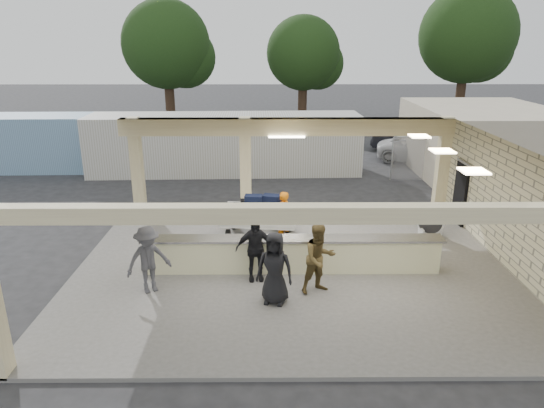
{
  "coord_description": "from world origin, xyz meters",
  "views": [
    {
      "loc": [
        -0.63,
        -12.62,
        6.16
      ],
      "look_at": [
        -0.55,
        1.0,
        1.54
      ],
      "focal_mm": 32.0,
      "sensor_mm": 36.0,
      "label": 1
    }
  ],
  "objects_px": {
    "baggage_counter": "(292,254)",
    "container_white": "(225,144)",
    "passenger_a": "(319,259)",
    "passenger_c": "(148,260)",
    "passenger_b": "(255,249)",
    "drum_fan": "(431,221)",
    "car_dark": "(413,139)",
    "passenger_d": "(275,268)",
    "luggage_cart": "(259,214)",
    "car_white_a": "(422,150)",
    "container_blue": "(69,142)",
    "baggage_handler": "(283,217)",
    "car_white_b": "(515,143)"
  },
  "relations": [
    {
      "from": "passenger_d",
      "to": "car_dark",
      "type": "relative_size",
      "value": 0.4
    },
    {
      "from": "baggage_handler",
      "to": "car_dark",
      "type": "distance_m",
      "value": 15.51
    },
    {
      "from": "baggage_handler",
      "to": "passenger_c",
      "type": "height_order",
      "value": "passenger_c"
    },
    {
      "from": "baggage_handler",
      "to": "car_white_b",
      "type": "xyz_separation_m",
      "value": [
        13.42,
        12.48,
        -0.26
      ]
    },
    {
      "from": "baggage_handler",
      "to": "car_white_a",
      "type": "distance_m",
      "value": 13.31
    },
    {
      "from": "passenger_b",
      "to": "car_dark",
      "type": "xyz_separation_m",
      "value": [
        8.66,
        15.99,
        -0.21
      ]
    },
    {
      "from": "luggage_cart",
      "to": "passenger_a",
      "type": "bearing_deg",
      "value": -60.06
    },
    {
      "from": "passenger_c",
      "to": "luggage_cart",
      "type": "bearing_deg",
      "value": 22.21
    },
    {
      "from": "passenger_a",
      "to": "car_dark",
      "type": "height_order",
      "value": "passenger_a"
    },
    {
      "from": "drum_fan",
      "to": "passenger_d",
      "type": "bearing_deg",
      "value": -111.12
    },
    {
      "from": "baggage_counter",
      "to": "luggage_cart",
      "type": "relative_size",
      "value": 3.26
    },
    {
      "from": "car_dark",
      "to": "container_blue",
      "type": "bearing_deg",
      "value": 120.62
    },
    {
      "from": "luggage_cart",
      "to": "car_white_a",
      "type": "bearing_deg",
      "value": 57.95
    },
    {
      "from": "passenger_a",
      "to": "passenger_c",
      "type": "relative_size",
      "value": 1.04
    },
    {
      "from": "container_blue",
      "to": "passenger_b",
      "type": "bearing_deg",
      "value": -53.28
    },
    {
      "from": "drum_fan",
      "to": "passenger_d",
      "type": "relative_size",
      "value": 0.53
    },
    {
      "from": "baggage_handler",
      "to": "car_white_a",
      "type": "xyz_separation_m",
      "value": [
        7.67,
        10.87,
        -0.27
      ]
    },
    {
      "from": "drum_fan",
      "to": "baggage_handler",
      "type": "bearing_deg",
      "value": -146.16
    },
    {
      "from": "drum_fan",
      "to": "car_dark",
      "type": "xyz_separation_m",
      "value": [
        3.06,
        13.02,
        0.15
      ]
    },
    {
      "from": "baggage_counter",
      "to": "container_white",
      "type": "xyz_separation_m",
      "value": [
        -2.75,
        10.94,
        0.81
      ]
    },
    {
      "from": "passenger_a",
      "to": "passenger_b",
      "type": "bearing_deg",
      "value": 133.54
    },
    {
      "from": "baggage_counter",
      "to": "passenger_a",
      "type": "height_order",
      "value": "passenger_a"
    },
    {
      "from": "passenger_b",
      "to": "car_white_a",
      "type": "bearing_deg",
      "value": 51.43
    },
    {
      "from": "container_white",
      "to": "passenger_c",
      "type": "bearing_deg",
      "value": -96.1
    },
    {
      "from": "luggage_cart",
      "to": "container_white",
      "type": "bearing_deg",
      "value": 108.73
    },
    {
      "from": "car_white_a",
      "to": "container_blue",
      "type": "relative_size",
      "value": 0.44
    },
    {
      "from": "baggage_counter",
      "to": "passenger_c",
      "type": "xyz_separation_m",
      "value": [
        -3.64,
        -1.14,
        0.39
      ]
    },
    {
      "from": "drum_fan",
      "to": "car_dark",
      "type": "distance_m",
      "value": 13.38
    },
    {
      "from": "passenger_c",
      "to": "car_white_b",
      "type": "xyz_separation_m",
      "value": [
        16.84,
        15.74,
        -0.33
      ]
    },
    {
      "from": "baggage_handler",
      "to": "passenger_a",
      "type": "height_order",
      "value": "passenger_a"
    },
    {
      "from": "car_white_b",
      "to": "container_blue",
      "type": "xyz_separation_m",
      "value": [
        -23.73,
        -2.95,
        0.69
      ]
    },
    {
      "from": "car_white_a",
      "to": "passenger_a",
      "type": "bearing_deg",
      "value": 172.91
    },
    {
      "from": "passenger_d",
      "to": "container_white",
      "type": "distance_m",
      "value": 12.83
    },
    {
      "from": "passenger_a",
      "to": "passenger_c",
      "type": "xyz_separation_m",
      "value": [
        -4.25,
        0.03,
        -0.03
      ]
    },
    {
      "from": "luggage_cart",
      "to": "passenger_a",
      "type": "height_order",
      "value": "passenger_a"
    },
    {
      "from": "baggage_handler",
      "to": "passenger_c",
      "type": "bearing_deg",
      "value": -10.26
    },
    {
      "from": "luggage_cart",
      "to": "drum_fan",
      "type": "xyz_separation_m",
      "value": [
        5.57,
        -0.07,
        -0.23
      ]
    },
    {
      "from": "drum_fan",
      "to": "car_white_b",
      "type": "distance_m",
      "value": 14.88
    },
    {
      "from": "passenger_a",
      "to": "container_white",
      "type": "relative_size",
      "value": 0.14
    },
    {
      "from": "passenger_a",
      "to": "passenger_b",
      "type": "relative_size",
      "value": 1.04
    },
    {
      "from": "baggage_counter",
      "to": "drum_fan",
      "type": "bearing_deg",
      "value": 28.12
    },
    {
      "from": "passenger_b",
      "to": "drum_fan",
      "type": "bearing_deg",
      "value": 21.45
    },
    {
      "from": "passenger_c",
      "to": "drum_fan",
      "type": "bearing_deg",
      "value": -8.14
    },
    {
      "from": "passenger_b",
      "to": "container_blue",
      "type": "height_order",
      "value": "container_blue"
    },
    {
      "from": "drum_fan",
      "to": "passenger_c",
      "type": "height_order",
      "value": "passenger_c"
    },
    {
      "from": "container_white",
      "to": "baggage_counter",
      "type": "bearing_deg",
      "value": -77.77
    },
    {
      "from": "baggage_counter",
      "to": "luggage_cart",
      "type": "height_order",
      "value": "luggage_cart"
    },
    {
      "from": "baggage_counter",
      "to": "baggage_handler",
      "type": "distance_m",
      "value": 2.15
    },
    {
      "from": "luggage_cart",
      "to": "passenger_c",
      "type": "bearing_deg",
      "value": -119.24
    },
    {
      "from": "passenger_c",
      "to": "passenger_d",
      "type": "bearing_deg",
      "value": -41.54
    }
  ]
}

